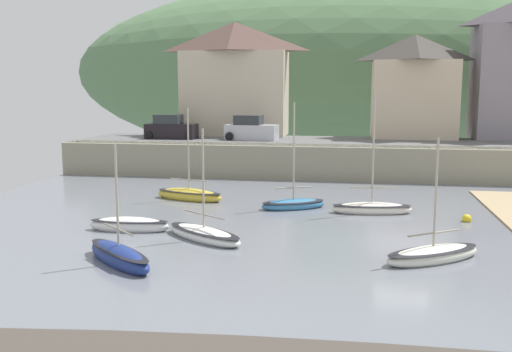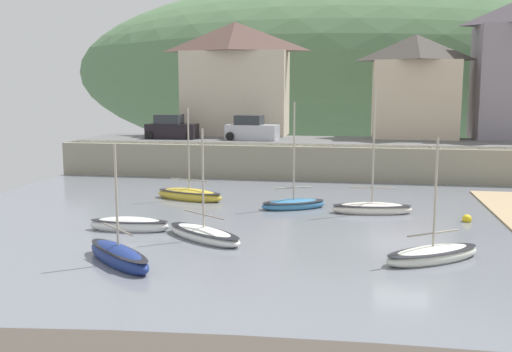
{
  "view_description": "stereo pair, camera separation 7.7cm",
  "coord_description": "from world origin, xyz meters",
  "px_view_note": "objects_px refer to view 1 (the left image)",
  "views": [
    {
      "loc": [
        -2.28,
        -25.1,
        6.62
      ],
      "look_at": [
        -7.09,
        3.59,
        2.15
      ],
      "focal_mm": 41.12,
      "sensor_mm": 36.0,
      "label": 1
    },
    {
      "loc": [
        -2.2,
        -25.09,
        6.62
      ],
      "look_at": [
        -7.09,
        3.59,
        2.15
      ],
      "focal_mm": 41.12,
      "sensor_mm": 36.0,
      "label": 2
    }
  ],
  "objects_px": {
    "waterfront_building_left": "(235,78)",
    "parked_car_by_wall": "(251,130)",
    "sailboat_blue_trim": "(129,225)",
    "parked_car_near_slipway": "(171,129)",
    "mooring_buoy": "(467,219)",
    "rowboat_small_beached": "(189,195)",
    "sailboat_nearest_shore": "(119,256)",
    "sailboat_tall_mast": "(204,234)",
    "motorboat_with_cabin": "(433,254)",
    "sailboat_white_hull": "(372,208)",
    "sailboat_far_left": "(293,204)",
    "waterfront_building_centre": "(414,85)"
  },
  "relations": [
    {
      "from": "sailboat_nearest_shore",
      "to": "motorboat_with_cabin",
      "type": "xyz_separation_m",
      "value": [
        11.71,
        2.36,
        -0.05
      ]
    },
    {
      "from": "waterfront_building_centre",
      "to": "motorboat_with_cabin",
      "type": "bearing_deg",
      "value": -93.42
    },
    {
      "from": "mooring_buoy",
      "to": "parked_car_near_slipway",
      "type": "bearing_deg",
      "value": 141.39
    },
    {
      "from": "sailboat_nearest_shore",
      "to": "sailboat_blue_trim",
      "type": "bearing_deg",
      "value": 149.23
    },
    {
      "from": "rowboat_small_beached",
      "to": "mooring_buoy",
      "type": "xyz_separation_m",
      "value": [
        15.1,
        -3.22,
        -0.15
      ]
    },
    {
      "from": "motorboat_with_cabin",
      "to": "sailboat_far_left",
      "type": "distance_m",
      "value": 10.85
    },
    {
      "from": "motorboat_with_cabin",
      "to": "sailboat_white_hull",
      "type": "relative_size",
      "value": 0.75
    },
    {
      "from": "waterfront_building_centre",
      "to": "parked_car_by_wall",
      "type": "bearing_deg",
      "value": -160.7
    },
    {
      "from": "motorboat_with_cabin",
      "to": "rowboat_small_beached",
      "type": "xyz_separation_m",
      "value": [
        -12.6,
        10.29,
        0.04
      ]
    },
    {
      "from": "waterfront_building_centre",
      "to": "parked_car_by_wall",
      "type": "xyz_separation_m",
      "value": [
        -12.85,
        -4.5,
        -3.47
      ]
    },
    {
      "from": "sailboat_far_left",
      "to": "sailboat_blue_trim",
      "type": "bearing_deg",
      "value": -164.93
    },
    {
      "from": "sailboat_blue_trim",
      "to": "waterfront_building_left",
      "type": "bearing_deg",
      "value": 87.81
    },
    {
      "from": "sailboat_nearest_shore",
      "to": "sailboat_blue_trim",
      "type": "distance_m",
      "value": 5.2
    },
    {
      "from": "rowboat_small_beached",
      "to": "mooring_buoy",
      "type": "height_order",
      "value": "rowboat_small_beached"
    },
    {
      "from": "sailboat_tall_mast",
      "to": "sailboat_blue_trim",
      "type": "relative_size",
      "value": 1.31
    },
    {
      "from": "sailboat_white_hull",
      "to": "sailboat_blue_trim",
      "type": "bearing_deg",
      "value": -159.9
    },
    {
      "from": "waterfront_building_centre",
      "to": "sailboat_blue_trim",
      "type": "bearing_deg",
      "value": -120.65
    },
    {
      "from": "rowboat_small_beached",
      "to": "mooring_buoy",
      "type": "relative_size",
      "value": 12.17
    },
    {
      "from": "waterfront_building_left",
      "to": "parked_car_near_slipway",
      "type": "height_order",
      "value": "waterfront_building_left"
    },
    {
      "from": "sailboat_nearest_shore",
      "to": "sailboat_blue_trim",
      "type": "xyz_separation_m",
      "value": [
        -1.56,
        4.96,
        -0.05
      ]
    },
    {
      "from": "sailboat_nearest_shore",
      "to": "sailboat_blue_trim",
      "type": "height_order",
      "value": "sailboat_nearest_shore"
    },
    {
      "from": "sailboat_white_hull",
      "to": "parked_car_near_slipway",
      "type": "relative_size",
      "value": 1.58
    },
    {
      "from": "rowboat_small_beached",
      "to": "parked_car_near_slipway",
      "type": "distance_m",
      "value": 14.31
    },
    {
      "from": "parked_car_by_wall",
      "to": "sailboat_nearest_shore",
      "type": "bearing_deg",
      "value": -84.79
    },
    {
      "from": "sailboat_far_left",
      "to": "parked_car_near_slipway",
      "type": "bearing_deg",
      "value": 101.86
    },
    {
      "from": "sailboat_nearest_shore",
      "to": "parked_car_near_slipway",
      "type": "relative_size",
      "value": 1.14
    },
    {
      "from": "waterfront_building_left",
      "to": "parked_car_by_wall",
      "type": "relative_size",
      "value": 2.26
    },
    {
      "from": "motorboat_with_cabin",
      "to": "sailboat_far_left",
      "type": "bearing_deg",
      "value": 90.52
    },
    {
      "from": "parked_car_by_wall",
      "to": "mooring_buoy",
      "type": "relative_size",
      "value": 9.29
    },
    {
      "from": "waterfront_building_left",
      "to": "sailboat_far_left",
      "type": "xyz_separation_m",
      "value": [
        7.12,
        -18.95,
        -7.08
      ]
    },
    {
      "from": "sailboat_blue_trim",
      "to": "rowboat_small_beached",
      "type": "distance_m",
      "value": 7.72
    },
    {
      "from": "sailboat_blue_trim",
      "to": "mooring_buoy",
      "type": "height_order",
      "value": "sailboat_blue_trim"
    },
    {
      "from": "waterfront_building_left",
      "to": "motorboat_with_cabin",
      "type": "distance_m",
      "value": 31.66
    },
    {
      "from": "waterfront_building_centre",
      "to": "sailboat_white_hull",
      "type": "xyz_separation_m",
      "value": [
        -3.74,
        -19.5,
        -6.41
      ]
    },
    {
      "from": "sailboat_far_left",
      "to": "sailboat_white_hull",
      "type": "height_order",
      "value": "sailboat_white_hull"
    },
    {
      "from": "parked_car_by_wall",
      "to": "mooring_buoy",
      "type": "bearing_deg",
      "value": -43.47
    },
    {
      "from": "motorboat_with_cabin",
      "to": "sailboat_white_hull",
      "type": "height_order",
      "value": "sailboat_white_hull"
    },
    {
      "from": "parked_car_by_wall",
      "to": "motorboat_with_cabin",
      "type": "bearing_deg",
      "value": -57.98
    },
    {
      "from": "rowboat_small_beached",
      "to": "parked_car_by_wall",
      "type": "xyz_separation_m",
      "value": [
        1.41,
        13.0,
        2.92
      ]
    },
    {
      "from": "waterfront_building_centre",
      "to": "sailboat_blue_trim",
      "type": "xyz_separation_m",
      "value": [
        -14.93,
        -25.19,
        -6.42
      ]
    },
    {
      "from": "waterfront_building_centre",
      "to": "parked_car_by_wall",
      "type": "relative_size",
      "value": 1.97
    },
    {
      "from": "waterfront_building_centre",
      "to": "sailboat_nearest_shore",
      "type": "relative_size",
      "value": 1.78
    },
    {
      "from": "waterfront_building_centre",
      "to": "sailboat_far_left",
      "type": "distance_m",
      "value": 21.53
    },
    {
      "from": "sailboat_white_hull",
      "to": "mooring_buoy",
      "type": "xyz_separation_m",
      "value": [
        4.58,
        -1.23,
        -0.13
      ]
    },
    {
      "from": "waterfront_building_left",
      "to": "rowboat_small_beached",
      "type": "distance_m",
      "value": 18.88
    },
    {
      "from": "motorboat_with_cabin",
      "to": "sailboat_white_hull",
      "type": "xyz_separation_m",
      "value": [
        -2.08,
        8.3,
        0.02
      ]
    },
    {
      "from": "rowboat_small_beached",
      "to": "waterfront_building_left",
      "type": "bearing_deg",
      "value": 109.1
    },
    {
      "from": "sailboat_tall_mast",
      "to": "sailboat_white_hull",
      "type": "xyz_separation_m",
      "value": [
        7.37,
        6.68,
        0.03
      ]
    },
    {
      "from": "parked_car_near_slipway",
      "to": "sailboat_tall_mast",
      "type": "bearing_deg",
      "value": -66.86
    },
    {
      "from": "sailboat_blue_trim",
      "to": "parked_car_near_slipway",
      "type": "distance_m",
      "value": 21.39
    }
  ]
}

